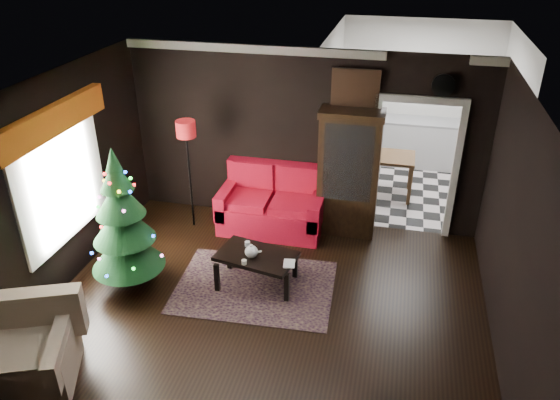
% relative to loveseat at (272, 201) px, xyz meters
% --- Properties ---
extents(floor, '(5.50, 5.50, 0.00)m').
position_rel_loveseat_xyz_m(floor, '(0.40, -2.05, -0.50)').
color(floor, black).
rests_on(floor, ground).
extents(ceiling, '(5.50, 5.50, 0.00)m').
position_rel_loveseat_xyz_m(ceiling, '(0.40, -2.05, 2.30)').
color(ceiling, white).
rests_on(ceiling, ground).
extents(wall_back, '(5.50, 0.00, 5.50)m').
position_rel_loveseat_xyz_m(wall_back, '(0.40, 0.45, 0.90)').
color(wall_back, black).
rests_on(wall_back, ground).
extents(wall_front, '(5.50, 0.00, 5.50)m').
position_rel_loveseat_xyz_m(wall_front, '(0.40, -4.55, 0.90)').
color(wall_front, black).
rests_on(wall_front, ground).
extents(wall_left, '(0.00, 5.50, 5.50)m').
position_rel_loveseat_xyz_m(wall_left, '(-2.35, -2.05, 0.90)').
color(wall_left, black).
rests_on(wall_left, ground).
extents(wall_right, '(0.00, 5.50, 5.50)m').
position_rel_loveseat_xyz_m(wall_right, '(3.15, -2.05, 0.90)').
color(wall_right, black).
rests_on(wall_right, ground).
extents(doorway, '(1.10, 0.10, 2.10)m').
position_rel_loveseat_xyz_m(doorway, '(2.10, 0.45, 0.55)').
color(doorway, silver).
rests_on(doorway, ground).
extents(left_window, '(0.05, 1.60, 1.40)m').
position_rel_loveseat_xyz_m(left_window, '(-2.31, -1.85, 0.95)').
color(left_window, white).
rests_on(left_window, wall_left).
extents(valance, '(0.12, 2.10, 0.35)m').
position_rel_loveseat_xyz_m(valance, '(-2.23, -1.85, 1.77)').
color(valance, '#9A440E').
rests_on(valance, wall_left).
extents(kitchen_floor, '(3.00, 3.00, 0.00)m').
position_rel_loveseat_xyz_m(kitchen_floor, '(2.10, 1.95, -0.50)').
color(kitchen_floor, silver).
rests_on(kitchen_floor, ground).
extents(kitchen_window, '(0.70, 0.06, 0.70)m').
position_rel_loveseat_xyz_m(kitchen_window, '(2.10, 3.40, 1.20)').
color(kitchen_window, white).
rests_on(kitchen_window, ground).
extents(rug, '(2.18, 1.64, 0.01)m').
position_rel_loveseat_xyz_m(rug, '(0.15, -1.56, -0.49)').
color(rug, '#583948').
rests_on(rug, ground).
extents(loveseat, '(1.70, 0.90, 1.00)m').
position_rel_loveseat_xyz_m(loveseat, '(0.00, 0.00, 0.00)').
color(loveseat, maroon).
rests_on(loveseat, ground).
extents(curio_cabinet, '(0.90, 0.45, 1.90)m').
position_rel_loveseat_xyz_m(curio_cabinet, '(1.15, 0.22, 0.45)').
color(curio_cabinet, black).
rests_on(curio_cabinet, ground).
extents(floor_lamp, '(0.40, 0.40, 1.89)m').
position_rel_loveseat_xyz_m(floor_lamp, '(-1.26, -0.18, 0.33)').
color(floor_lamp, black).
rests_on(floor_lamp, ground).
extents(christmas_tree, '(0.98, 0.98, 1.81)m').
position_rel_loveseat_xyz_m(christmas_tree, '(-1.47, -1.92, 0.55)').
color(christmas_tree, black).
rests_on(christmas_tree, ground).
extents(armchair, '(1.21, 1.21, 0.95)m').
position_rel_loveseat_xyz_m(armchair, '(-1.72, -3.69, -0.04)').
color(armchair, tan).
rests_on(armchair, ground).
extents(coffee_table, '(1.13, 0.80, 0.46)m').
position_rel_loveseat_xyz_m(coffee_table, '(0.16, -1.48, -0.26)').
color(coffee_table, black).
rests_on(coffee_table, rug).
extents(teapot, '(0.24, 0.24, 0.18)m').
position_rel_loveseat_xyz_m(teapot, '(0.11, -1.56, 0.07)').
color(teapot, white).
rests_on(teapot, coffee_table).
extents(cup_a, '(0.09, 0.09, 0.06)m').
position_rel_loveseat_xyz_m(cup_a, '(-0.02, -1.30, 0.01)').
color(cup_a, white).
rests_on(cup_a, coffee_table).
extents(cup_b, '(0.07, 0.07, 0.06)m').
position_rel_loveseat_xyz_m(cup_b, '(0.06, -1.73, 0.00)').
color(cup_b, silver).
rests_on(cup_b, coffee_table).
extents(book, '(0.15, 0.04, 0.20)m').
position_rel_loveseat_xyz_m(book, '(0.55, -1.61, 0.08)').
color(book, tan).
rests_on(book, coffee_table).
extents(wall_clock, '(0.32, 0.32, 0.06)m').
position_rel_loveseat_xyz_m(wall_clock, '(2.35, 0.40, 1.88)').
color(wall_clock, white).
rests_on(wall_clock, wall_back).
extents(painting, '(0.62, 0.05, 0.52)m').
position_rel_loveseat_xyz_m(painting, '(1.15, 0.41, 1.75)').
color(painting, tan).
rests_on(painting, wall_back).
extents(kitchen_counter, '(1.80, 0.60, 0.90)m').
position_rel_loveseat_xyz_m(kitchen_counter, '(2.10, 3.15, -0.05)').
color(kitchen_counter, silver).
rests_on(kitchen_counter, ground).
extents(kitchen_table, '(0.70, 0.70, 0.75)m').
position_rel_loveseat_xyz_m(kitchen_table, '(1.80, 1.65, -0.12)').
color(kitchen_table, brown).
rests_on(kitchen_table, ground).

